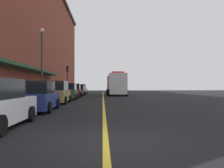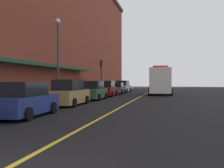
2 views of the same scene
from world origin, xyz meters
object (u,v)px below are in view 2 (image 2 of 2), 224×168
parked_car_6 (123,87)px  parking_meter_1 (62,90)px  street_lamp_left (58,50)px  parked_car_4 (106,89)px  traffic_light_near (101,70)px  parked_car_3 (94,91)px  parked_car_5 (117,88)px  parked_car_1 (25,101)px  parking_meter_0 (77,89)px  box_truck (161,81)px  parked_car_2 (69,93)px

parked_car_6 → parking_meter_1: 22.01m
parking_meter_1 → street_lamp_left: 3.45m
parked_car_4 → traffic_light_near: (-1.29, 2.67, 2.31)m
parked_car_3 → parked_car_4: 5.85m
parked_car_5 → parked_car_6: (-0.16, 5.81, 0.11)m
parked_car_1 → parked_car_5: size_ratio=1.03×
parking_meter_0 → street_lamp_left: (-0.60, -3.21, 3.34)m
parked_car_1 → box_truck: bearing=-15.9°
box_truck → street_lamp_left: size_ratio=1.20×
parked_car_1 → parked_car_4: 18.53m
parked_car_3 → parking_meter_0: bearing=109.4°
box_truck → parking_meter_1: box_truck is taller
parked_car_3 → parked_car_5: 11.82m
parked_car_5 → parking_meter_0: size_ratio=3.43×
parked_car_1 → street_lamp_left: size_ratio=0.68×
parked_car_3 → parked_car_6: 17.63m
parked_car_4 → parked_car_6: bearing=-1.3°
parked_car_3 → parked_car_6: bearing=-0.2°
parked_car_1 → street_lamp_left: 9.85m
parked_car_3 → parked_car_2: bearing=178.2°
parked_car_5 → parking_meter_1: bearing=173.5°
parked_car_5 → parking_meter_1: (-1.47, -16.16, 0.31)m
parked_car_3 → parked_car_4: parked_car_4 is taller
parked_car_6 → parking_meter_0: 18.21m
traffic_light_near → parking_meter_0: bearing=-90.4°
parked_car_2 → street_lamp_left: (-1.94, 2.45, 3.51)m
parked_car_4 → box_truck: box_truck is taller
parked_car_2 → street_lamp_left: size_ratio=0.70×
parking_meter_0 → traffic_light_near: 9.29m
parked_car_3 → box_truck: 12.75m
parked_car_4 → traffic_light_near: bearing=24.3°
parked_car_2 → street_lamp_left: street_lamp_left is taller
parked_car_4 → parked_car_3: bearing=179.5°
parked_car_1 → parked_car_3: bearing=-1.8°
parked_car_6 → parked_car_5: bearing=-176.1°
parked_car_3 → traffic_light_near: 8.94m
parked_car_1 → parking_meter_1: 8.47m
parked_car_6 → parked_car_2: bearing=-177.6°
box_truck → traffic_light_near: bearing=-71.4°
parked_car_6 → traffic_light_near: bearing=174.5°
parked_car_5 → traffic_light_near: traffic_light_near is taller
parking_meter_1 → box_truck: bearing=64.4°
box_truck → parked_car_4: bearing=-50.1°
parked_car_3 → parked_car_4: size_ratio=1.03×
parked_car_1 → parking_meter_1: bearing=8.1°
parking_meter_1 → traffic_light_near: 13.03m
box_truck → parking_meter_0: bearing=-33.8°
parked_car_3 → traffic_light_near: (-1.40, 8.52, 2.32)m
parking_meter_0 → parked_car_2: bearing=-76.7°
parked_car_4 → parking_meter_1: parked_car_4 is taller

